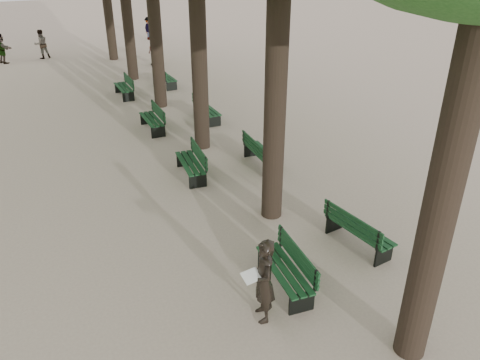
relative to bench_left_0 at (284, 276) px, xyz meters
name	(u,v)px	position (x,y,z in m)	size (l,w,h in m)	color
ground	(277,303)	(-0.37, -0.37, -0.27)	(120.00, 120.00, 0.00)	#BEA790
bench_left_0	(284,276)	(0.00, 0.00, 0.00)	(0.73, 1.84, 0.92)	black
bench_left_1	(191,168)	(0.00, 5.62, 0.00)	(0.73, 1.84, 0.92)	black
bench_left_2	(152,124)	(0.00, 9.90, 0.00)	(0.58, 1.80, 0.92)	black
bench_left_3	(124,91)	(0.00, 14.64, 0.00)	(0.59, 1.81, 0.92)	black
bench_right_0	(358,236)	(2.27, 0.54, 0.00)	(0.80, 1.86, 0.92)	black
bench_right_1	(261,158)	(2.27, 5.42, 0.00)	(0.69, 1.83, 0.92)	black
bench_right_2	(207,114)	(2.27, 10.08, 0.00)	(0.58, 1.80, 0.92)	black
bench_right_3	(167,81)	(2.27, 15.50, 0.00)	(0.61, 1.81, 0.92)	black
man_with_map	(264,281)	(-0.80, -0.58, 0.58)	(0.67, 0.73, 1.70)	black
pedestrian_b	(149,28)	(4.82, 28.04, 0.52)	(1.03, 0.32, 1.59)	#262628
pedestrian_a	(41,44)	(-2.70, 24.70, 0.58)	(0.82, 0.34, 1.70)	#262628
pedestrian_c	(154,51)	(2.98, 20.17, 0.50)	(0.91, 0.31, 1.55)	#262628
pedestrian_e	(1,48)	(-4.90, 24.34, 0.58)	(1.57, 0.34, 1.70)	#262628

